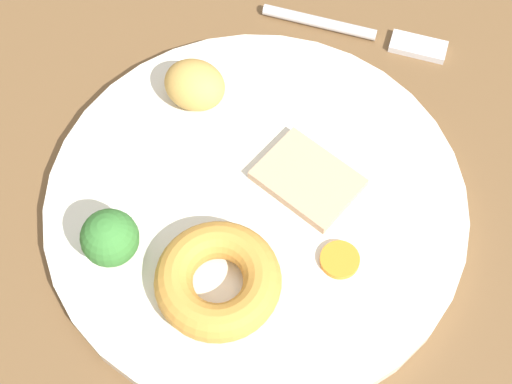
{
  "coord_description": "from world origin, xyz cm",
  "views": [
    {
      "loc": [
        20.81,
        7.3,
        51.42
      ],
      "look_at": [
        -2.67,
        -0.77,
        6.0
      ],
      "focal_mm": 52.79,
      "sensor_mm": 36.0,
      "label": 1
    }
  ],
  "objects_px": {
    "roast_potato_left": "(195,85)",
    "meat_slice_main": "(308,179)",
    "yorkshire_pudding": "(218,280)",
    "broccoli_floret": "(110,239)",
    "fork": "(360,32)",
    "carrot_coin_front": "(341,255)",
    "dinner_plate": "(256,203)"
  },
  "relations": [
    {
      "from": "meat_slice_main",
      "to": "fork",
      "type": "distance_m",
      "value": 0.15
    },
    {
      "from": "carrot_coin_front",
      "to": "broccoli_floret",
      "type": "distance_m",
      "value": 0.15
    },
    {
      "from": "carrot_coin_front",
      "to": "fork",
      "type": "height_order",
      "value": "carrot_coin_front"
    },
    {
      "from": "dinner_plate",
      "to": "roast_potato_left",
      "type": "xyz_separation_m",
      "value": [
        -0.07,
        -0.07,
        0.02
      ]
    },
    {
      "from": "roast_potato_left",
      "to": "broccoli_floret",
      "type": "bearing_deg",
      "value": -1.91
    },
    {
      "from": "yorkshire_pudding",
      "to": "broccoli_floret",
      "type": "height_order",
      "value": "broccoli_floret"
    },
    {
      "from": "carrot_coin_front",
      "to": "fork",
      "type": "distance_m",
      "value": 0.21
    },
    {
      "from": "yorkshire_pudding",
      "to": "fork",
      "type": "distance_m",
      "value": 0.25
    },
    {
      "from": "yorkshire_pudding",
      "to": "roast_potato_left",
      "type": "xyz_separation_m",
      "value": [
        -0.14,
        -0.07,
        0.0
      ]
    },
    {
      "from": "roast_potato_left",
      "to": "meat_slice_main",
      "type": "bearing_deg",
      "value": 67.55
    },
    {
      "from": "roast_potato_left",
      "to": "carrot_coin_front",
      "type": "bearing_deg",
      "value": 57.19
    },
    {
      "from": "carrot_coin_front",
      "to": "broccoli_floret",
      "type": "xyz_separation_m",
      "value": [
        0.05,
        -0.14,
        0.02
      ]
    },
    {
      "from": "dinner_plate",
      "to": "roast_potato_left",
      "type": "height_order",
      "value": "roast_potato_left"
    },
    {
      "from": "yorkshire_pudding",
      "to": "fork",
      "type": "relative_size",
      "value": 0.54
    },
    {
      "from": "meat_slice_main",
      "to": "carrot_coin_front",
      "type": "height_order",
      "value": "meat_slice_main"
    },
    {
      "from": "carrot_coin_front",
      "to": "yorkshire_pudding",
      "type": "bearing_deg",
      "value": -55.79
    },
    {
      "from": "yorkshire_pudding",
      "to": "carrot_coin_front",
      "type": "height_order",
      "value": "yorkshire_pudding"
    },
    {
      "from": "roast_potato_left",
      "to": "fork",
      "type": "distance_m",
      "value": 0.15
    },
    {
      "from": "dinner_plate",
      "to": "roast_potato_left",
      "type": "bearing_deg",
      "value": -133.28
    },
    {
      "from": "roast_potato_left",
      "to": "broccoli_floret",
      "type": "xyz_separation_m",
      "value": [
        0.14,
        -0.0,
        0.01
      ]
    },
    {
      "from": "carrot_coin_front",
      "to": "meat_slice_main",
      "type": "bearing_deg",
      "value": -141.44
    },
    {
      "from": "yorkshire_pudding",
      "to": "roast_potato_left",
      "type": "height_order",
      "value": "roast_potato_left"
    },
    {
      "from": "carrot_coin_front",
      "to": "broccoli_floret",
      "type": "relative_size",
      "value": 0.59
    },
    {
      "from": "dinner_plate",
      "to": "broccoli_floret",
      "type": "height_order",
      "value": "broccoli_floret"
    },
    {
      "from": "carrot_coin_front",
      "to": "broccoli_floret",
      "type": "height_order",
      "value": "broccoli_floret"
    },
    {
      "from": "yorkshire_pudding",
      "to": "dinner_plate",
      "type": "bearing_deg",
      "value": 178.66
    },
    {
      "from": "yorkshire_pudding",
      "to": "broccoli_floret",
      "type": "relative_size",
      "value": 1.82
    },
    {
      "from": "meat_slice_main",
      "to": "broccoli_floret",
      "type": "xyz_separation_m",
      "value": [
        0.1,
        -0.11,
        0.02
      ]
    },
    {
      "from": "meat_slice_main",
      "to": "roast_potato_left",
      "type": "bearing_deg",
      "value": -112.45
    },
    {
      "from": "meat_slice_main",
      "to": "fork",
      "type": "height_order",
      "value": "meat_slice_main"
    },
    {
      "from": "meat_slice_main",
      "to": "roast_potato_left",
      "type": "relative_size",
      "value": 1.48
    },
    {
      "from": "roast_potato_left",
      "to": "carrot_coin_front",
      "type": "relative_size",
      "value": 1.73
    }
  ]
}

